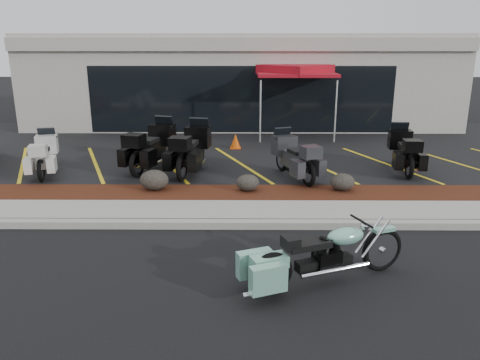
{
  "coord_description": "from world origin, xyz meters",
  "views": [
    {
      "loc": [
        0.08,
        -8.07,
        3.67
      ],
      "look_at": [
        0.01,
        1.2,
        0.93
      ],
      "focal_mm": 35.0,
      "sensor_mm": 36.0,
      "label": 1
    }
  ],
  "objects_px": {
    "popup_canopy": "(295,71)",
    "hero_cruiser": "(382,244)",
    "touring_white": "(48,148)",
    "traffic_cone": "(235,141)"
  },
  "relations": [
    {
      "from": "popup_canopy",
      "to": "traffic_cone",
      "type": "bearing_deg",
      "value": -133.35
    },
    {
      "from": "hero_cruiser",
      "to": "traffic_cone",
      "type": "relative_size",
      "value": 5.62
    },
    {
      "from": "touring_white",
      "to": "traffic_cone",
      "type": "relative_size",
      "value": 4.04
    },
    {
      "from": "popup_canopy",
      "to": "hero_cruiser",
      "type": "bearing_deg",
      "value": -88.76
    },
    {
      "from": "touring_white",
      "to": "hero_cruiser",
      "type": "bearing_deg",
      "value": -141.43
    },
    {
      "from": "traffic_cone",
      "to": "popup_canopy",
      "type": "xyz_separation_m",
      "value": [
        2.24,
        2.41,
        2.21
      ]
    },
    {
      "from": "hero_cruiser",
      "to": "touring_white",
      "type": "height_order",
      "value": "touring_white"
    },
    {
      "from": "hero_cruiser",
      "to": "popup_canopy",
      "type": "bearing_deg",
      "value": 70.03
    },
    {
      "from": "touring_white",
      "to": "traffic_cone",
      "type": "height_order",
      "value": "touring_white"
    },
    {
      "from": "hero_cruiser",
      "to": "traffic_cone",
      "type": "height_order",
      "value": "hero_cruiser"
    }
  ]
}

